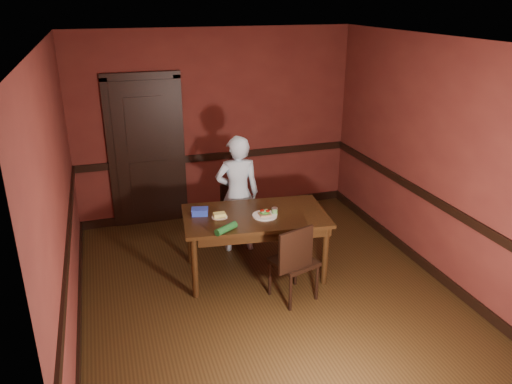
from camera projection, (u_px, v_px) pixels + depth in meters
floor at (265, 289)px, 5.62m from camera, size 4.00×4.50×0.01m
ceiling at (267, 40)px, 4.63m from camera, size 4.00×4.50×0.01m
wall_back at (216, 126)px, 7.12m from camera, size 4.00×0.02×2.70m
wall_front at (381, 293)px, 3.13m from camera, size 4.00×0.02×2.70m
wall_left at (60, 199)px, 4.56m from camera, size 0.02×4.50×2.70m
wall_right at (432, 159)px, 5.69m from camera, size 0.02×4.50×2.70m
dado_back at (217, 156)px, 7.27m from camera, size 4.00×0.03×0.10m
dado_left at (68, 243)px, 4.73m from camera, size 0.03×4.50×0.10m
dado_right at (426, 196)px, 5.85m from camera, size 0.03×4.50×0.10m
baseboard_back at (219, 209)px, 7.58m from camera, size 4.00×0.03×0.12m
baseboard_left at (80, 317)px, 5.04m from camera, size 0.03×4.50×0.12m
baseboard_right at (417, 258)px, 6.16m from camera, size 0.03×4.50×0.12m
door at (147, 150)px, 6.90m from camera, size 1.05×0.07×2.20m
dining_table at (255, 244)px, 5.82m from camera, size 1.73×1.10×0.76m
chair_far at (233, 215)px, 6.55m from camera, size 0.47×0.47×0.80m
chair_near at (294, 260)px, 5.32m from camera, size 0.53×0.53×0.91m
person at (238, 194)px, 6.26m from camera, size 0.59×0.42×1.52m
sandwich_plate at (265, 215)px, 5.63m from camera, size 0.28×0.28×0.07m
sauce_jar at (275, 211)px, 5.66m from camera, size 0.07×0.07×0.08m
cheese_saucer at (219, 216)px, 5.59m from camera, size 0.18×0.18×0.06m
food_tub at (200, 212)px, 5.65m from camera, size 0.21×0.17×0.08m
wrapped_veg at (226, 229)px, 5.25m from camera, size 0.28×0.21×0.08m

